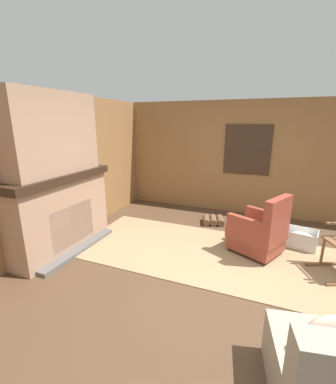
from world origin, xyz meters
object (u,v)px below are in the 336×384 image
(laundry_basket, at_px, (301,239))
(decorative_plate_on_mantel, at_px, (53,164))
(armchair, at_px, (259,233))
(firewood_stack, at_px, (213,220))
(oil_lamp_vase, at_px, (25,174))
(storage_case, at_px, (69,166))

(laundry_basket, distance_m, decorative_plate_on_mantel, 3.99)
(laundry_basket, bearing_deg, decorative_plate_on_mantel, -157.90)
(armchair, bearing_deg, firewood_stack, -20.62)
(armchair, height_order, oil_lamp_vase, oil_lamp_vase)
(decorative_plate_on_mantel, bearing_deg, armchair, 17.90)
(armchair, distance_m, decorative_plate_on_mantel, 3.21)
(firewood_stack, height_order, oil_lamp_vase, oil_lamp_vase)
(firewood_stack, height_order, decorative_plate_on_mantel, decorative_plate_on_mantel)
(oil_lamp_vase, distance_m, decorative_plate_on_mantel, 0.50)
(storage_case, relative_size, decorative_plate_on_mantel, 0.90)
(oil_lamp_vase, relative_size, storage_case, 0.88)
(firewood_stack, bearing_deg, armchair, -46.65)
(armchair, bearing_deg, laundry_basket, -115.60)
(firewood_stack, relative_size, decorative_plate_on_mantel, 1.77)
(oil_lamp_vase, bearing_deg, laundry_basket, 28.75)
(oil_lamp_vase, bearing_deg, armchair, 26.38)
(armchair, xyz_separation_m, oil_lamp_vase, (-2.88, -1.43, 0.94))
(decorative_plate_on_mantel, bearing_deg, firewood_stack, 42.77)
(armchair, height_order, firewood_stack, armchair)
(armchair, distance_m, firewood_stack, 1.31)
(storage_case, height_order, decorative_plate_on_mantel, decorative_plate_on_mantel)
(armchair, bearing_deg, decorative_plate_on_mantel, 43.93)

